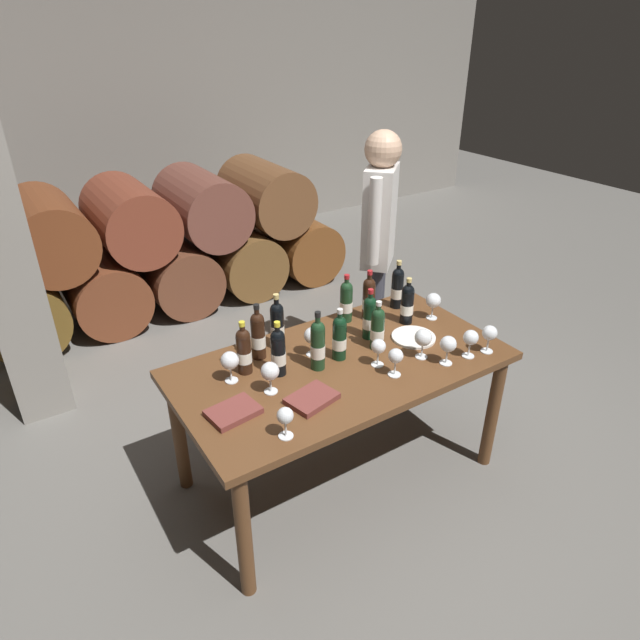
{
  "coord_description": "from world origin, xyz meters",
  "views": [
    {
      "loc": [
        -1.38,
        -1.93,
        2.31
      ],
      "look_at": [
        0.0,
        0.2,
        0.91
      ],
      "focal_mm": 31.1,
      "sensor_mm": 36.0,
      "label": 1
    }
  ],
  "objects_px": {
    "wine_glass_9": "(396,357)",
    "sommelier_presenting": "(379,236)",
    "wine_glass_4": "(312,336)",
    "wine_glass_10": "(448,345)",
    "wine_glass_2": "(378,347)",
    "tasting_notebook": "(233,412)",
    "wine_glass_1": "(285,417)",
    "wine_glass_7": "(270,372)",
    "wine_bottle_2": "(244,351)",
    "wine_bottle_7": "(278,352)",
    "wine_glass_8": "(423,338)",
    "wine_bottle_8": "(346,301)",
    "wine_bottle_10": "(407,303)",
    "wine_bottle_9": "(258,335)",
    "wine_bottle_6": "(339,337)",
    "wine_bottle_0": "(370,317)",
    "wine_bottle_4": "(277,325)",
    "wine_bottle_5": "(318,344)",
    "leather_ledger": "(312,399)",
    "wine_bottle_3": "(397,287)",
    "wine_glass_5": "(490,334)",
    "serving_plate": "(414,337)",
    "wine_bottle_1": "(369,298)",
    "wine_bottle_11": "(378,328)",
    "wine_glass_6": "(230,361)",
    "dining_table": "(341,376)",
    "wine_glass_0": "(433,301)",
    "wine_glass_3": "(471,338)"
  },
  "relations": [
    {
      "from": "wine_bottle_3",
      "to": "wine_glass_2",
      "type": "xyz_separation_m",
      "value": [
        -0.49,
        -0.45,
        -0.02
      ]
    },
    {
      "from": "wine_bottle_10",
      "to": "wine_bottle_9",
      "type": "bearing_deg",
      "value": 171.75
    },
    {
      "from": "leather_ledger",
      "to": "wine_bottle_10",
      "type": "bearing_deg",
      "value": 8.65
    },
    {
      "from": "wine_bottle_7",
      "to": "wine_glass_9",
      "type": "distance_m",
      "value": 0.57
    },
    {
      "from": "wine_bottle_1",
      "to": "wine_glass_8",
      "type": "height_order",
      "value": "wine_bottle_1"
    },
    {
      "from": "leather_ledger",
      "to": "wine_glass_0",
      "type": "bearing_deg",
      "value": 3.18
    },
    {
      "from": "wine_glass_4",
      "to": "sommelier_presenting",
      "type": "distance_m",
      "value": 1.11
    },
    {
      "from": "wine_glass_5",
      "to": "tasting_notebook",
      "type": "relative_size",
      "value": 0.69
    },
    {
      "from": "wine_bottle_5",
      "to": "leather_ledger",
      "type": "relative_size",
      "value": 1.44
    },
    {
      "from": "wine_bottle_7",
      "to": "dining_table",
      "type": "bearing_deg",
      "value": -13.81
    },
    {
      "from": "wine_bottle_0",
      "to": "wine_bottle_3",
      "type": "bearing_deg",
      "value": 28.94
    },
    {
      "from": "wine_bottle_8",
      "to": "wine_bottle_3",
      "type": "bearing_deg",
      "value": -4.2
    },
    {
      "from": "wine_glass_2",
      "to": "wine_glass_6",
      "type": "xyz_separation_m",
      "value": [
        -0.68,
        0.27,
        0.01
      ]
    },
    {
      "from": "wine_bottle_5",
      "to": "wine_bottle_9",
      "type": "distance_m",
      "value": 0.32
    },
    {
      "from": "wine_bottle_8",
      "to": "wine_bottle_11",
      "type": "height_order",
      "value": "wine_bottle_8"
    },
    {
      "from": "wine_glass_9",
      "to": "sommelier_presenting",
      "type": "height_order",
      "value": "sommelier_presenting"
    },
    {
      "from": "dining_table",
      "to": "wine_bottle_9",
      "type": "height_order",
      "value": "wine_bottle_9"
    },
    {
      "from": "wine_glass_1",
      "to": "sommelier_presenting",
      "type": "relative_size",
      "value": 0.09
    },
    {
      "from": "sommelier_presenting",
      "to": "wine_bottle_4",
      "type": "bearing_deg",
      "value": -156.11
    },
    {
      "from": "wine_glass_1",
      "to": "wine_glass_7",
      "type": "height_order",
      "value": "wine_glass_7"
    },
    {
      "from": "wine_bottle_11",
      "to": "wine_glass_8",
      "type": "relative_size",
      "value": 1.7
    },
    {
      "from": "dining_table",
      "to": "leather_ledger",
      "type": "relative_size",
      "value": 7.73
    },
    {
      "from": "wine_glass_3",
      "to": "wine_glass_4",
      "type": "height_order",
      "value": "wine_glass_4"
    },
    {
      "from": "wine_glass_4",
      "to": "wine_glass_10",
      "type": "xyz_separation_m",
      "value": [
        0.53,
        -0.44,
        -0.0
      ]
    },
    {
      "from": "wine_bottle_0",
      "to": "wine_glass_5",
      "type": "distance_m",
      "value": 0.63
    },
    {
      "from": "dining_table",
      "to": "tasting_notebook",
      "type": "bearing_deg",
      "value": -171.93
    },
    {
      "from": "wine_bottle_10",
      "to": "wine_glass_0",
      "type": "bearing_deg",
      "value": -15.89
    },
    {
      "from": "wine_glass_7",
      "to": "wine_glass_9",
      "type": "relative_size",
      "value": 1.08
    },
    {
      "from": "wine_bottle_2",
      "to": "tasting_notebook",
      "type": "height_order",
      "value": "wine_bottle_2"
    },
    {
      "from": "wine_bottle_8",
      "to": "wine_glass_5",
      "type": "bearing_deg",
      "value": -58.09
    },
    {
      "from": "wine_glass_2",
      "to": "tasting_notebook",
      "type": "height_order",
      "value": "wine_glass_2"
    },
    {
      "from": "wine_bottle_5",
      "to": "wine_bottle_9",
      "type": "bearing_deg",
      "value": 129.01
    },
    {
      "from": "wine_bottle_6",
      "to": "tasting_notebook",
      "type": "bearing_deg",
      "value": -168.99
    },
    {
      "from": "wine_bottle_8",
      "to": "wine_glass_9",
      "type": "bearing_deg",
      "value": -101.8
    },
    {
      "from": "wine_glass_4",
      "to": "serving_plate",
      "type": "bearing_deg",
      "value": -16.1
    },
    {
      "from": "wine_bottle_5",
      "to": "wine_bottle_6",
      "type": "height_order",
      "value": "wine_bottle_5"
    },
    {
      "from": "dining_table",
      "to": "wine_bottle_11",
      "type": "xyz_separation_m",
      "value": [
        0.23,
        0.01,
        0.21
      ]
    },
    {
      "from": "wine_bottle_5",
      "to": "tasting_notebook",
      "type": "distance_m",
      "value": 0.54
    },
    {
      "from": "wine_bottle_2",
      "to": "sommelier_presenting",
      "type": "height_order",
      "value": "sommelier_presenting"
    },
    {
      "from": "wine_bottle_8",
      "to": "wine_bottle_6",
      "type": "bearing_deg",
      "value": -130.18
    },
    {
      "from": "wine_bottle_5",
      "to": "wine_glass_6",
      "type": "relative_size",
      "value": 1.96
    },
    {
      "from": "wine_glass_0",
      "to": "wine_glass_6",
      "type": "relative_size",
      "value": 0.99
    },
    {
      "from": "wine_bottle_4",
      "to": "wine_bottle_11",
      "type": "xyz_separation_m",
      "value": [
        0.43,
        -0.29,
        -0.01
      ]
    },
    {
      "from": "wine_glass_10",
      "to": "serving_plate",
      "type": "bearing_deg",
      "value": 84.13
    },
    {
      "from": "wine_bottle_6",
      "to": "tasting_notebook",
      "type": "relative_size",
      "value": 1.29
    },
    {
      "from": "wine_bottle_4",
      "to": "wine_bottle_8",
      "type": "bearing_deg",
      "value": 5.49
    },
    {
      "from": "wine_bottle_0",
      "to": "wine_glass_1",
      "type": "height_order",
      "value": "wine_bottle_0"
    },
    {
      "from": "wine_bottle_0",
      "to": "wine_glass_1",
      "type": "distance_m",
      "value": 0.92
    },
    {
      "from": "wine_bottle_5",
      "to": "wine_glass_8",
      "type": "xyz_separation_m",
      "value": [
        0.5,
        -0.21,
        -0.02
      ]
    },
    {
      "from": "wine_bottle_7",
      "to": "wine_glass_8",
      "type": "relative_size",
      "value": 1.8
    }
  ]
}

